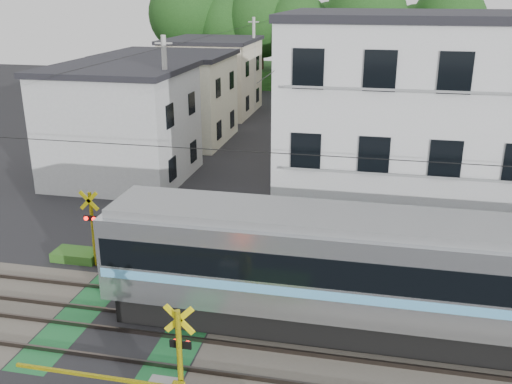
# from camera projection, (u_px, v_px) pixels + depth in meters

# --- Properties ---
(ground) EXTENTS (120.00, 120.00, 0.00)m
(ground) POSITION_uv_depth(u_px,v_px,m) (131.00, 324.00, 18.25)
(ground) COLOR black
(track_bed) EXTENTS (120.00, 120.00, 0.14)m
(track_bed) POSITION_uv_depth(u_px,v_px,m) (130.00, 323.00, 18.23)
(track_bed) COLOR #47423A
(track_bed) RESTS_ON ground
(crossing_signal_far) EXTENTS (4.74, 0.65, 3.09)m
(crossing_signal_far) POSITION_uv_depth(u_px,v_px,m) (106.00, 249.00, 21.89)
(crossing_signal_far) COLOR yellow
(crossing_signal_far) RESTS_ON ground
(apartment_block) EXTENTS (10.20, 8.36, 9.30)m
(apartment_block) POSITION_uv_depth(u_px,v_px,m) (406.00, 128.00, 23.76)
(apartment_block) COLOR silver
(apartment_block) RESTS_ON ground
(houses_row) EXTENTS (22.07, 31.35, 6.80)m
(houses_row) POSITION_uv_depth(u_px,v_px,m) (279.00, 91.00, 41.00)
(houses_row) COLOR #B6B9BB
(houses_row) RESTS_ON ground
(tree_hill) EXTENTS (40.00, 13.30, 11.78)m
(tree_hill) POSITION_uv_depth(u_px,v_px,m) (309.00, 34.00, 60.61)
(tree_hill) COLOR #1C4416
(tree_hill) RESTS_ON ground
(catenary) EXTENTS (60.00, 5.04, 7.00)m
(catenary) POSITION_uv_depth(u_px,v_px,m) (322.00, 233.00, 15.85)
(catenary) COLOR #2D2D33
(catenary) RESTS_ON ground
(utility_poles) EXTENTS (7.90, 42.00, 8.00)m
(utility_poles) POSITION_uv_depth(u_px,v_px,m) (253.00, 85.00, 38.30)
(utility_poles) COLOR #A5A5A0
(utility_poles) RESTS_ON ground
(pedestrian) EXTENTS (0.64, 0.53, 1.49)m
(pedestrian) POSITION_uv_depth(u_px,v_px,m) (302.00, 116.00, 44.88)
(pedestrian) COLOR #30303C
(pedestrian) RESTS_ON ground
(weed_patches) EXTENTS (10.25, 8.80, 0.40)m
(weed_patches) POSITION_uv_depth(u_px,v_px,m) (182.00, 327.00, 17.75)
(weed_patches) COLOR #2D5E1E
(weed_patches) RESTS_ON ground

